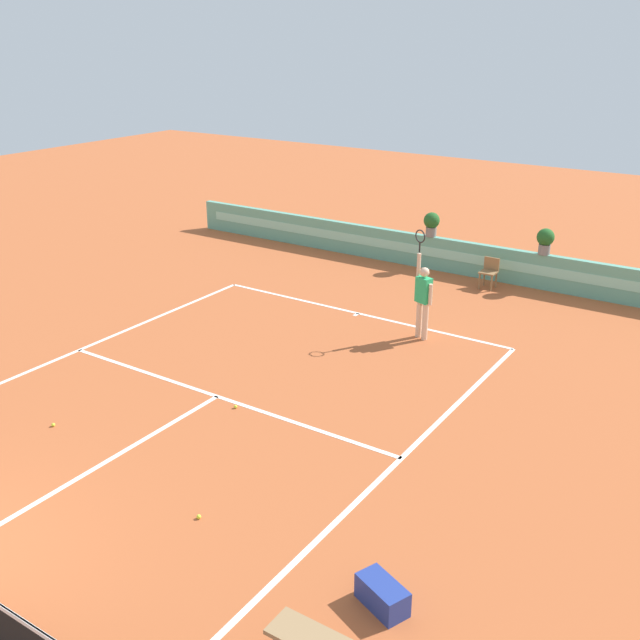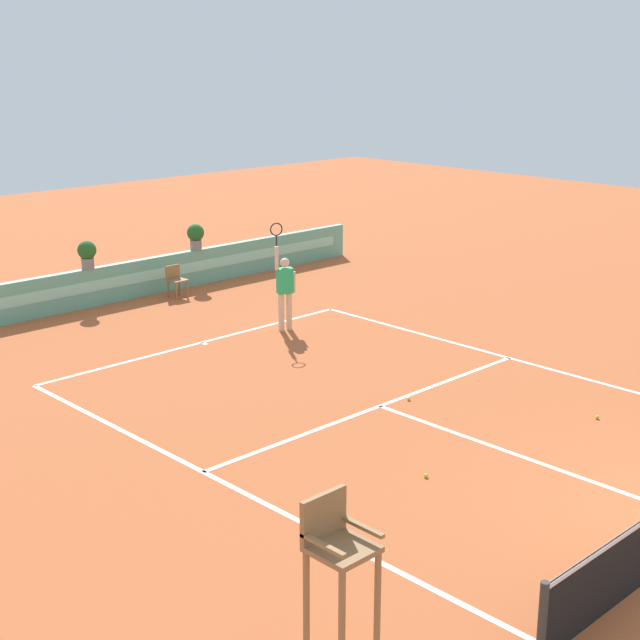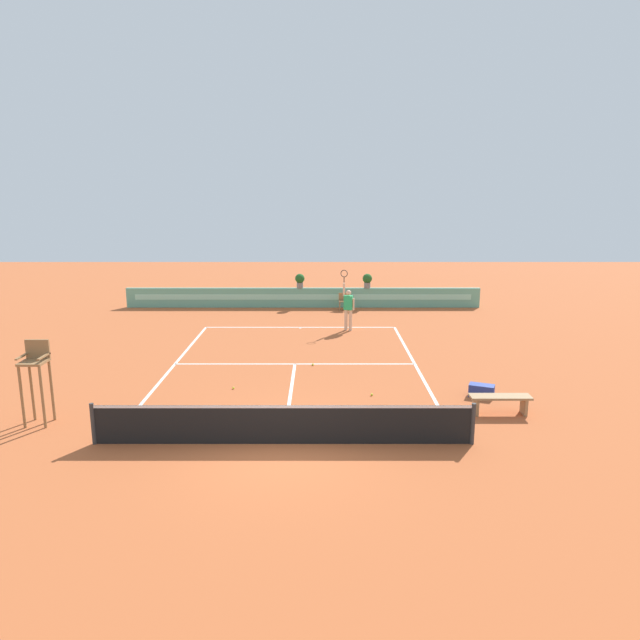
% 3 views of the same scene
% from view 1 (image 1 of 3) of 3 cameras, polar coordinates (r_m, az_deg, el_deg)
% --- Properties ---
extents(ground_plane, '(60.00, 60.00, 0.00)m').
position_cam_1_polar(ground_plane, '(14.60, -8.98, -6.46)').
color(ground_plane, '#B2562D').
extents(court_lines, '(8.32, 11.94, 0.01)m').
position_cam_1_polar(court_lines, '(15.07, -7.16, -5.40)').
color(court_lines, white).
rests_on(court_lines, ground).
extents(back_wall_barrier, '(18.00, 0.21, 1.00)m').
position_cam_1_polar(back_wall_barrier, '(22.56, 8.85, 5.13)').
color(back_wall_barrier, '#60A88E').
rests_on(back_wall_barrier, ground).
extents(ball_kid_chair, '(0.44, 0.44, 0.85)m').
position_cam_1_polar(ball_kid_chair, '(21.19, 12.95, 3.69)').
color(ball_kid_chair, olive).
rests_on(ball_kid_chair, ground).
extents(gear_bag, '(0.78, 0.60, 0.36)m').
position_cam_1_polar(gear_bag, '(9.92, 4.84, -20.41)').
color(gear_bag, navy).
rests_on(gear_bag, ground).
extents(tennis_player, '(0.59, 0.33, 2.58)m').
position_cam_1_polar(tennis_player, '(17.20, 7.97, 1.85)').
color(tennis_player, beige).
rests_on(tennis_player, ground).
extents(tennis_ball_near_baseline, '(0.07, 0.07, 0.07)m').
position_cam_1_polar(tennis_ball_near_baseline, '(14.51, -19.92, -7.62)').
color(tennis_ball_near_baseline, '#CCE033').
rests_on(tennis_ball_near_baseline, ground).
extents(tennis_ball_mid_court, '(0.07, 0.07, 0.07)m').
position_cam_1_polar(tennis_ball_mid_court, '(14.37, -6.54, -6.67)').
color(tennis_ball_mid_court, '#CCE033').
rests_on(tennis_ball_mid_court, ground).
extents(tennis_ball_by_sideline, '(0.07, 0.07, 0.07)m').
position_cam_1_polar(tennis_ball_by_sideline, '(11.51, -9.35, -14.77)').
color(tennis_ball_by_sideline, '#CCE033').
rests_on(tennis_ball_by_sideline, ground).
extents(potted_plant_right, '(0.48, 0.48, 0.72)m').
position_cam_1_polar(potted_plant_right, '(21.24, 17.01, 5.96)').
color(potted_plant_right, gray).
rests_on(potted_plant_right, back_wall_barrier).
extents(potted_plant_centre, '(0.48, 0.48, 0.72)m').
position_cam_1_polar(potted_plant_centre, '(22.39, 8.62, 7.44)').
color(potted_plant_centre, gray).
rests_on(potted_plant_centre, back_wall_barrier).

